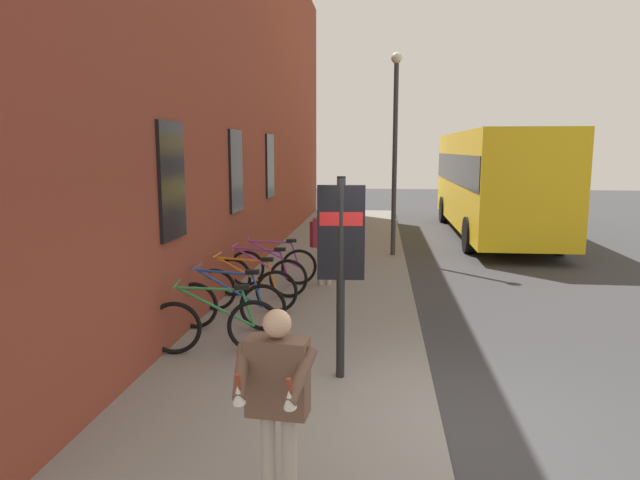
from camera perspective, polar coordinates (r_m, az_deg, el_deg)
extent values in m
plane|color=#38383A|center=(12.00, 13.80, -4.83)|extent=(60.00, 60.00, 0.00)
cube|color=gray|center=(13.87, 1.35, -2.46)|extent=(24.00, 3.50, 0.12)
cube|color=brown|center=(14.96, -6.39, 14.89)|extent=(22.00, 0.60, 8.72)
cube|color=black|center=(8.07, -14.58, 5.74)|extent=(0.90, 0.06, 1.60)
cube|color=black|center=(11.41, -8.40, 6.82)|extent=(0.90, 0.06, 1.60)
cube|color=black|center=(14.82, -5.04, 7.37)|extent=(0.90, 0.06, 1.60)
torus|color=black|center=(7.91, -14.31, -8.49)|extent=(0.19, 0.72, 0.72)
torus|color=black|center=(7.80, -6.60, -8.52)|extent=(0.19, 0.72, 0.72)
cylinder|color=#267F3F|center=(7.75, -10.36, -6.59)|extent=(0.22, 1.01, 0.58)
cylinder|color=#267F3F|center=(7.70, -10.97, -4.79)|extent=(0.19, 0.84, 0.09)
cylinder|color=#267F3F|center=(7.73, -7.19, -6.76)|extent=(0.07, 0.19, 0.51)
cube|color=black|center=(7.66, -7.80, -4.67)|extent=(0.13, 0.21, 0.06)
cylinder|color=#267F3F|center=(7.74, -14.12, -4.26)|extent=(0.48, 0.11, 0.02)
torus|color=black|center=(8.93, -12.37, -6.39)|extent=(0.06, 0.72, 0.72)
torus|color=black|center=(8.67, -5.71, -6.70)|extent=(0.06, 0.72, 0.72)
cylinder|color=#1E4CA5|center=(8.71, -8.98, -4.81)|extent=(0.04, 1.02, 0.58)
cylinder|color=#1E4CA5|center=(8.67, -9.50, -3.19)|extent=(0.04, 0.85, 0.09)
cylinder|color=#1E4CA5|center=(8.62, -6.23, -5.08)|extent=(0.04, 0.18, 0.51)
cube|color=black|center=(8.57, -6.75, -3.18)|extent=(0.10, 0.20, 0.06)
cylinder|color=#1E4CA5|center=(8.78, -12.19, -2.62)|extent=(0.48, 0.02, 0.02)
torus|color=black|center=(9.85, -10.37, -4.87)|extent=(0.07, 0.72, 0.72)
torus|color=black|center=(9.60, -4.35, -5.12)|extent=(0.07, 0.72, 0.72)
cylinder|color=orange|center=(9.64, -7.29, -3.42)|extent=(0.05, 1.02, 0.58)
cylinder|color=orange|center=(9.61, -7.76, -1.95)|extent=(0.05, 0.85, 0.09)
cylinder|color=orange|center=(9.55, -4.81, -3.65)|extent=(0.04, 0.19, 0.51)
cube|color=black|center=(9.51, -5.28, -1.93)|extent=(0.10, 0.20, 0.06)
cylinder|color=orange|center=(9.71, -10.19, -1.45)|extent=(0.48, 0.03, 0.02)
torus|color=black|center=(10.75, -8.71, -3.66)|extent=(0.07, 0.72, 0.72)
torus|color=black|center=(10.52, -3.18, -3.85)|extent=(0.07, 0.72, 0.72)
cylinder|color=#8C338C|center=(10.56, -5.87, -2.30)|extent=(0.05, 1.02, 0.58)
cylinder|color=#8C338C|center=(10.53, -6.29, -0.96)|extent=(0.05, 0.85, 0.09)
cylinder|color=#8C338C|center=(10.48, -3.60, -2.50)|extent=(0.04, 0.18, 0.51)
cube|color=black|center=(10.44, -4.02, -0.93)|extent=(0.10, 0.20, 0.06)
cylinder|color=#8C338C|center=(10.62, -8.53, -0.51)|extent=(0.48, 0.03, 0.02)
torus|color=black|center=(11.48, -7.35, -2.82)|extent=(0.22, 0.71, 0.72)
torus|color=black|center=(11.52, -2.11, -2.71)|extent=(0.22, 0.71, 0.72)
cylinder|color=#8C338C|center=(11.43, -4.62, -1.42)|extent=(0.27, 1.00, 0.58)
cylinder|color=#8C338C|center=(11.39, -5.01, -0.19)|extent=(0.23, 0.84, 0.09)
cylinder|color=#8C338C|center=(11.46, -2.50, -1.49)|extent=(0.08, 0.19, 0.51)
cube|color=black|center=(11.41, -2.88, -0.07)|extent=(0.14, 0.22, 0.06)
cylinder|color=#8C338C|center=(11.37, -7.16, 0.15)|extent=(0.47, 0.13, 0.02)
cylinder|color=black|center=(6.71, 2.08, -3.93)|extent=(0.10, 0.10, 2.40)
cube|color=black|center=(6.60, 2.11, 0.73)|extent=(0.12, 0.55, 1.10)
cube|color=red|center=(6.58, 2.11, 2.15)|extent=(0.13, 0.50, 0.16)
cube|color=yellow|center=(19.55, 16.85, 5.80)|extent=(10.51, 2.55, 3.00)
cube|color=black|center=(19.53, 16.90, 6.85)|extent=(10.30, 2.59, 0.90)
cylinder|color=black|center=(16.70, 22.77, 0.33)|extent=(1.00, 0.26, 1.00)
cylinder|color=black|center=(16.18, 14.60, 0.49)|extent=(1.00, 0.26, 1.00)
cylinder|color=black|center=(23.17, 18.12, 2.84)|extent=(1.00, 0.26, 1.00)
cylinder|color=black|center=(22.80, 12.20, 2.99)|extent=(1.00, 0.26, 1.00)
cylinder|color=#B2A599|center=(13.16, 2.84, -1.16)|extent=(0.11, 0.11, 0.75)
cylinder|color=#B2A599|center=(13.01, 2.69, -1.28)|extent=(0.11, 0.11, 0.75)
cube|color=brown|center=(12.99, 2.79, 1.62)|extent=(0.47, 0.29, 0.56)
sphere|color=#D8AD8C|center=(12.94, 2.80, 3.35)|extent=(0.20, 0.20, 0.20)
cylinder|color=brown|center=(13.23, 3.03, 1.60)|extent=(0.09, 0.09, 0.50)
cylinder|color=brown|center=(12.75, 2.53, 1.32)|extent=(0.09, 0.09, 0.50)
cylinder|color=#B2A599|center=(11.49, 0.06, -2.60)|extent=(0.11, 0.11, 0.77)
cylinder|color=#B2A599|center=(11.47, 0.85, -2.62)|extent=(0.11, 0.11, 0.77)
cube|color=maroon|center=(11.37, 0.46, 0.72)|extent=(0.24, 0.45, 0.58)
sphere|color=#8C664C|center=(11.32, 0.46, 2.74)|extent=(0.21, 0.21, 0.21)
cylinder|color=maroon|center=(11.41, -0.81, 0.56)|extent=(0.09, 0.09, 0.51)
cylinder|color=maroon|center=(11.34, 1.73, 0.51)|extent=(0.09, 0.09, 0.51)
cylinder|color=#B2A599|center=(4.59, -3.09, -21.34)|extent=(0.11, 0.11, 0.77)
cylinder|color=#B2A599|center=(4.62, -5.16, -21.09)|extent=(0.11, 0.11, 0.77)
cube|color=brown|center=(4.30, -4.23, -13.43)|extent=(0.27, 0.47, 0.58)
sphere|color=#D8AD8C|center=(4.17, -4.30, -8.29)|extent=(0.21, 0.21, 0.21)
cylinder|color=brown|center=(4.06, -1.91, -13.38)|extent=(0.42, 0.21, 0.32)
cone|color=white|center=(3.95, -3.07, -15.56)|extent=(0.13, 0.10, 0.16)
cylinder|color=brown|center=(3.91, -3.08, -14.22)|extent=(0.06, 0.04, 0.11)
cylinder|color=brown|center=(4.17, -7.86, -12.82)|extent=(0.42, 0.14, 0.32)
cone|color=white|center=(4.05, -8.15, -15.01)|extent=(0.13, 0.10, 0.16)
cylinder|color=brown|center=(4.01, -8.18, -13.70)|extent=(0.06, 0.04, 0.11)
cylinder|color=#333338|center=(14.68, 7.45, 7.78)|extent=(0.12, 0.12, 4.80)
sphere|color=silver|center=(14.84, 7.66, 17.55)|extent=(0.28, 0.28, 0.28)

